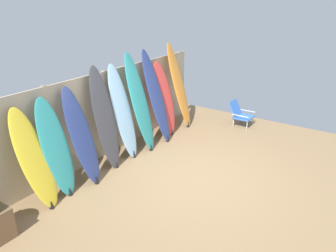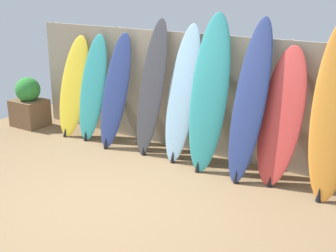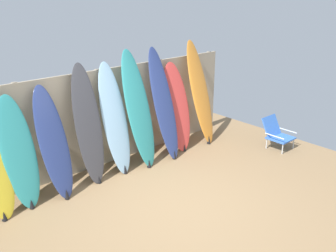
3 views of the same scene
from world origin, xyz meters
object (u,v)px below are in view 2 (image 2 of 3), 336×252
Objects in this scene: surfboard_skyblue_4 at (183,95)px; planter_box at (29,104)px; surfboard_navy_6 at (250,101)px; surfboard_orange_8 at (334,111)px; surfboard_charcoal_3 at (152,88)px; surfboard_navy_2 at (115,91)px; surfboard_teal_5 at (209,94)px; surfboard_red_7 at (281,117)px; surfboard_yellow_0 at (74,87)px; surfboard_teal_1 at (93,88)px.

surfboard_skyblue_4 is 3.17m from planter_box.
surfboard_navy_6 is 1.06m from surfboard_orange_8.
surfboard_charcoal_3 reaches higher than surfboard_skyblue_4.
surfboard_orange_8 reaches higher than surfboard_navy_2.
surfboard_teal_5 is 1.21× the size of surfboard_red_7.
surfboard_orange_8 is (2.13, -0.03, 0.10)m from surfboard_skyblue_4.
surfboard_yellow_0 is at bearing -179.90° from surfboard_red_7.
surfboard_red_7 is 2.00× the size of planter_box.
surfboard_red_7 reaches higher than surfboard_navy_2.
surfboard_orange_8 is (3.32, 0.03, 0.19)m from surfboard_navy_2.
surfboard_yellow_0 is 0.97× the size of surfboard_teal_1.
surfboard_yellow_0 is 0.95m from surfboard_navy_2.
surfboard_skyblue_4 reaches higher than planter_box.
surfboard_red_7 is at bearing 0.02° from surfboard_teal_1.
surfboard_navy_2 is at bearing -178.82° from surfboard_red_7.
surfboard_teal_5 reaches higher than surfboard_yellow_0.
surfboard_navy_6 is (2.27, -0.01, 0.17)m from surfboard_navy_2.
surfboard_red_7 reaches higher than planter_box.
surfboard_yellow_0 is 3.62m from surfboard_red_7.
planter_box is at bearing -176.67° from surfboard_skyblue_4.
planter_box is (-4.19, -0.10, -0.63)m from surfboard_navy_6.
surfboard_teal_5 is at bearing -176.48° from surfboard_red_7.
surfboard_skyblue_4 is at bearing 1.33° from surfboard_charcoal_3.
surfboard_navy_2 is 0.90× the size of surfboard_skyblue_4.
surfboard_yellow_0 is 2.14m from surfboard_skyblue_4.
surfboard_yellow_0 is 0.94× the size of surfboard_navy_2.
surfboard_orange_8 is (2.67, -0.02, 0.07)m from surfboard_charcoal_3.
surfboard_teal_5 is 3.65m from planter_box.
surfboard_charcoal_3 is 0.94× the size of surfboard_orange_8.
surfboard_teal_5 is at bearing 1.72° from planter_box.
surfboard_skyblue_4 reaches higher than surfboard_yellow_0.
surfboard_charcoal_3 reaches higher than surfboard_teal_1.
surfboard_navy_2 is at bearing -5.85° from surfboard_teal_1.
surfboard_teal_1 is 0.96× the size of surfboard_red_7.
surfboard_navy_6 reaches higher than planter_box.
surfboard_orange_8 reaches higher than surfboard_charcoal_3.
surfboard_navy_6 is 4.24m from planter_box.
surfboard_charcoal_3 is 0.95× the size of surfboard_navy_6.
surfboard_navy_2 is 0.83× the size of surfboard_teal_5.
surfboard_yellow_0 is 0.42m from surfboard_teal_1.
surfboard_teal_5 is 1.66m from surfboard_orange_8.
surfboard_skyblue_4 is 2.21× the size of planter_box.
surfboard_red_7 is at bearing -0.45° from surfboard_skyblue_4.
surfboard_red_7 is 0.68m from surfboard_orange_8.
surfboard_skyblue_4 reaches higher than surfboard_red_7.
surfboard_teal_5 reaches higher than surfboard_teal_1.
surfboard_teal_5 is at bearing -0.25° from surfboard_navy_2.
surfboard_navy_2 is at bearing 179.75° from surfboard_navy_6.
surfboard_teal_1 is 0.85× the size of surfboard_charcoal_3.
surfboard_charcoal_3 is 2.67m from surfboard_orange_8.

